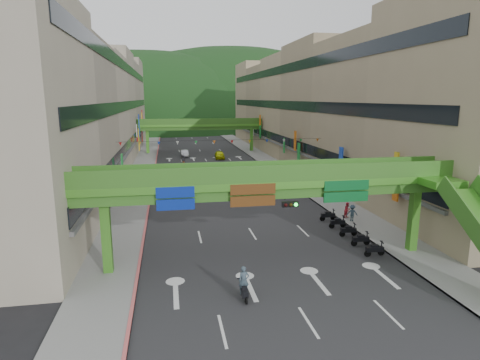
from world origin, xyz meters
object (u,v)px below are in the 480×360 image
at_px(scooter_rider_near, 244,284).
at_px(scooter_rider_mid, 243,193).
at_px(car_silver, 185,153).
at_px(overpass_near, 287,192).
at_px(car_yellow, 220,155).
at_px(pedestrian_red, 347,212).

xyz_separation_m(scooter_rider_near, scooter_rider_mid, (3.94, 21.51, 0.15)).
bearing_deg(car_silver, scooter_rider_mid, -84.34).
bearing_deg(overpass_near, scooter_rider_near, -130.71).
distance_m(scooter_rider_mid, car_yellow, 32.64).
relative_size(overpass_near, car_silver, 6.86).
bearing_deg(pedestrian_red, scooter_rider_near, -163.38).
height_order(scooter_rider_near, car_silver, scooter_rider_near).
bearing_deg(pedestrian_red, scooter_rider_mid, 107.08).
bearing_deg(scooter_rider_near, overpass_near, 49.29).
xyz_separation_m(overpass_near, pedestrian_red, (8.87, 9.13, -4.45)).
bearing_deg(car_yellow, scooter_rider_near, -93.29).
relative_size(overpass_near, scooter_rider_near, 13.98).
relative_size(scooter_rider_mid, car_yellow, 0.48).
bearing_deg(scooter_rider_mid, car_silver, 97.51).
bearing_deg(car_silver, overpass_near, -86.91).
bearing_deg(scooter_rider_near, scooter_rider_mid, 79.62).
distance_m(scooter_rider_near, car_silver, 57.97).
xyz_separation_m(scooter_rider_mid, car_yellow, (1.63, 32.59, -0.33)).
xyz_separation_m(car_yellow, pedestrian_red, (7.06, -40.59, 0.01)).
height_order(overpass_near, car_yellow, overpass_near).
distance_m(overpass_near, pedestrian_red, 13.48).
distance_m(scooter_rider_near, car_yellow, 54.39).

